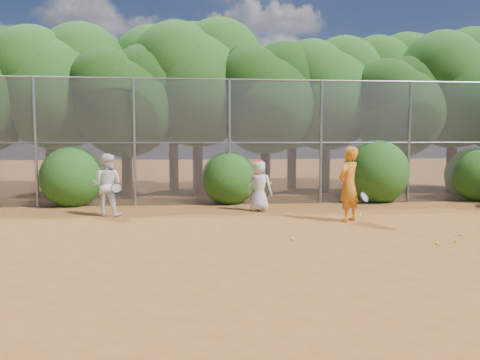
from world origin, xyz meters
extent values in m
plane|color=brown|center=(0.00, 0.00, 0.00)|extent=(80.00, 80.00, 0.00)
cylinder|color=gray|center=(-7.00, 6.00, 2.00)|extent=(0.09, 0.09, 4.00)
cylinder|color=gray|center=(-4.00, 6.00, 2.00)|extent=(0.09, 0.09, 4.00)
cylinder|color=gray|center=(-1.00, 6.00, 2.00)|extent=(0.09, 0.09, 4.00)
cylinder|color=gray|center=(2.00, 6.00, 2.00)|extent=(0.09, 0.09, 4.00)
cylinder|color=gray|center=(5.00, 6.00, 2.00)|extent=(0.09, 0.09, 4.00)
cylinder|color=gray|center=(0.00, 6.00, 4.00)|extent=(20.00, 0.05, 0.05)
cylinder|color=gray|center=(0.00, 6.00, 2.00)|extent=(20.00, 0.04, 0.04)
cube|color=slate|center=(0.00, 6.00, 2.00)|extent=(20.00, 0.02, 4.00)
sphere|color=black|center=(-8.74, 8.38, 4.47)|extent=(3.05, 3.05, 3.05)
cylinder|color=black|center=(-7.00, 8.50, 1.26)|extent=(0.38, 0.38, 2.52)
sphere|color=#1C4E13|center=(-7.00, 8.50, 3.73)|extent=(4.03, 4.03, 4.03)
sphere|color=#1C4E13|center=(-6.19, 8.90, 4.74)|extent=(3.23, 3.23, 3.23)
sphere|color=#1C4E13|center=(-7.71, 8.20, 4.54)|extent=(3.02, 3.02, 3.02)
cylinder|color=black|center=(-4.50, 7.80, 1.08)|extent=(0.36, 0.36, 2.17)
sphere|color=black|center=(-4.50, 7.80, 3.21)|extent=(3.47, 3.47, 3.47)
sphere|color=black|center=(-3.81, 8.15, 4.08)|extent=(2.78, 2.78, 2.78)
sphere|color=black|center=(-5.11, 7.54, 3.91)|extent=(2.60, 2.60, 2.60)
cylinder|color=black|center=(-2.00, 8.80, 1.33)|extent=(0.39, 0.39, 2.66)
sphere|color=#1C4E13|center=(-2.00, 8.80, 3.94)|extent=(4.26, 4.26, 4.26)
sphere|color=#1C4E13|center=(-1.15, 9.23, 5.00)|extent=(3.40, 3.40, 3.40)
sphere|color=#1C4E13|center=(-2.74, 8.48, 4.79)|extent=(3.19, 3.19, 3.19)
cylinder|color=black|center=(0.50, 8.20, 1.14)|extent=(0.37, 0.37, 2.27)
sphere|color=black|center=(0.50, 8.20, 3.37)|extent=(3.64, 3.64, 3.64)
sphere|color=black|center=(1.23, 8.56, 4.28)|extent=(2.91, 2.91, 2.91)
sphere|color=black|center=(-0.14, 7.93, 4.10)|extent=(2.73, 2.73, 2.73)
cylinder|color=black|center=(3.00, 9.00, 1.22)|extent=(0.38, 0.38, 2.45)
sphere|color=#1C4E13|center=(3.00, 9.00, 3.63)|extent=(3.92, 3.92, 3.92)
sphere|color=#1C4E13|center=(3.78, 9.39, 4.61)|extent=(3.14, 3.14, 3.14)
sphere|color=#1C4E13|center=(2.31, 8.71, 4.41)|extent=(2.94, 2.94, 2.94)
cylinder|color=black|center=(5.50, 8.00, 1.05)|extent=(0.36, 0.36, 2.10)
sphere|color=black|center=(5.50, 8.00, 3.11)|extent=(3.36, 3.36, 3.36)
sphere|color=black|center=(6.17, 8.34, 3.95)|extent=(2.69, 2.69, 2.69)
sphere|color=black|center=(4.91, 7.75, 3.78)|extent=(2.52, 2.52, 2.52)
cylinder|color=black|center=(8.00, 8.60, 1.29)|extent=(0.39, 0.39, 2.59)
sphere|color=#1C4E13|center=(8.00, 8.60, 3.83)|extent=(4.14, 4.14, 4.14)
sphere|color=#1C4E13|center=(8.83, 9.01, 4.87)|extent=(3.32, 3.32, 3.32)
sphere|color=#1C4E13|center=(7.27, 8.29, 4.66)|extent=(3.11, 3.11, 3.11)
cylinder|color=black|center=(-8.00, 10.80, 1.31)|extent=(0.39, 0.39, 2.62)
sphere|color=#1C4E13|center=(-8.00, 10.80, 3.88)|extent=(4.20, 4.20, 4.20)
sphere|color=#1C4E13|center=(-7.16, 11.22, 4.94)|extent=(3.36, 3.36, 3.36)
sphere|color=#1C4E13|center=(-8.73, 10.49, 4.72)|extent=(3.15, 3.15, 3.15)
cylinder|color=black|center=(-3.00, 11.00, 1.40)|extent=(0.40, 0.40, 2.80)
sphere|color=#1C4E13|center=(-3.00, 11.00, 4.14)|extent=(4.48, 4.48, 4.48)
sphere|color=#1C4E13|center=(-2.10, 11.45, 5.26)|extent=(3.58, 3.58, 3.58)
sphere|color=#1C4E13|center=(-3.78, 10.66, 5.04)|extent=(3.36, 3.36, 3.36)
cylinder|color=black|center=(2.00, 10.60, 1.26)|extent=(0.38, 0.38, 2.52)
sphere|color=#1C4E13|center=(2.00, 10.60, 3.73)|extent=(4.03, 4.03, 4.03)
sphere|color=#1C4E13|center=(2.81, 11.00, 4.74)|extent=(3.23, 3.23, 3.23)
sphere|color=#1C4E13|center=(1.29, 10.30, 4.54)|extent=(3.02, 3.02, 3.02)
cylinder|color=black|center=(6.50, 11.20, 1.36)|extent=(0.40, 0.40, 2.73)
sphere|color=#1C4E13|center=(6.50, 11.20, 4.04)|extent=(4.37, 4.37, 4.37)
sphere|color=#1C4E13|center=(7.37, 11.64, 5.13)|extent=(3.49, 3.49, 3.49)
sphere|color=#1C4E13|center=(5.74, 10.87, 4.91)|extent=(3.28, 3.28, 3.28)
sphere|color=#1C4E13|center=(-6.00, 6.30, 1.00)|extent=(2.00, 2.00, 2.00)
sphere|color=#1C4E13|center=(-1.00, 6.30, 0.90)|extent=(1.80, 1.80, 1.80)
sphere|color=#1C4E13|center=(4.00, 6.30, 1.10)|extent=(2.20, 2.20, 2.20)
sphere|color=#1C4E13|center=(7.50, 6.30, 0.95)|extent=(1.90, 1.90, 1.90)
imported|color=orange|center=(1.80, 2.58, 0.96)|extent=(0.83, 0.80, 1.92)
torus|color=black|center=(2.15, 2.38, 0.65)|extent=(0.34, 0.32, 0.28)
cylinder|color=black|center=(2.03, 2.53, 0.54)|extent=(0.19, 0.22, 0.16)
imported|color=silver|center=(-0.23, 4.52, 0.74)|extent=(0.85, 0.72, 1.49)
ellipsoid|color=red|center=(-0.23, 4.52, 1.45)|extent=(0.22, 0.22, 0.13)
sphere|color=#C5DE28|center=(0.07, 4.32, 0.85)|extent=(0.07, 0.07, 0.07)
imported|color=white|center=(-4.52, 4.09, 0.86)|extent=(0.95, 0.81, 1.71)
torus|color=black|center=(-4.22, 3.79, 0.80)|extent=(0.30, 0.15, 0.29)
cylinder|color=black|center=(-4.22, 3.99, 0.71)|extent=(0.03, 0.27, 0.15)
sphere|color=#C5DE28|center=(3.65, 0.55, 0.03)|extent=(0.07, 0.07, 0.07)
sphere|color=#C5DE28|center=(2.43, 3.45, 0.03)|extent=(0.07, 0.07, 0.07)
sphere|color=#C5DE28|center=(3.19, -0.05, 0.03)|extent=(0.07, 0.07, 0.07)
sphere|color=#C5DE28|center=(2.72, -0.17, 0.03)|extent=(0.07, 0.07, 0.07)
sphere|color=#C5DE28|center=(-0.10, 0.46, 0.03)|extent=(0.07, 0.07, 0.07)
sphere|color=#C5DE28|center=(2.35, 3.21, 0.03)|extent=(0.07, 0.07, 0.07)
camera|label=1|loc=(-2.11, -8.98, 2.11)|focal=35.00mm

